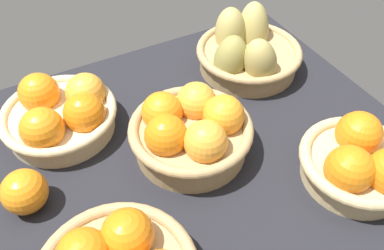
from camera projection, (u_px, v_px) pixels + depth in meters
The scene contains 6 objects.
market_tray at pixel (195, 152), 80.02cm from camera, with size 84.00×72.00×3.00cm, color black.
basket_center at pixel (191, 130), 75.01cm from camera, with size 23.30×23.30×11.66cm.
basket_near_right at pixel (61, 113), 79.49cm from camera, with size 22.92×22.92×10.45cm.
basket_near_left_pears at pixel (247, 52), 93.77cm from camera, with size 24.91×24.56×14.75cm.
basket_far_left at pixel (360, 162), 70.46cm from camera, with size 20.81×20.81×10.63cm.
loose_orange_front_gap at pixel (24, 192), 66.87cm from camera, with size 7.75×7.75×7.75cm, color orange.
Camera 1 is at (25.16, 46.09, 62.13)cm, focal length 37.76 mm.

